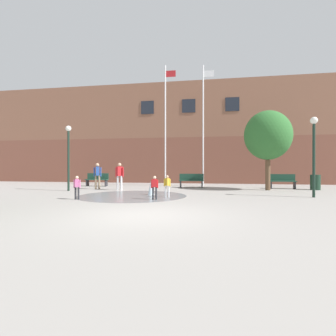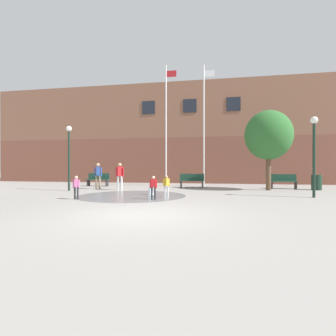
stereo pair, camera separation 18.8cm
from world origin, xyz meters
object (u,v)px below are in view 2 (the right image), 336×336
object	(u,v)px
lamp_post_left_lane	(69,148)
park_bench_far_right	(283,181)
child_running	(153,186)
adult_in_red	(120,174)
flagpole_right	(204,122)
child_in_fountain	(76,186)
child_with_pink_shirt	(166,184)
lamp_post_right_lane	(314,144)
adult_near_bench	(98,174)
trash_can	(317,182)
park_bench_far_left	(98,179)
park_bench_under_right_flagpole	(192,180)
street_tree_near_building	(268,135)
flagpole_left	(166,122)

from	to	relation	value
lamp_post_left_lane	park_bench_far_right	bearing A→B (deg)	16.28
child_running	adult_in_red	xyz separation A→B (m)	(-2.99, 4.00, 0.35)
adult_in_red	flagpole_right	xyz separation A→B (m)	(4.76, 3.87, 3.57)
child_in_fountain	child_with_pink_shirt	bearing A→B (deg)	92.25
child_with_pink_shirt	lamp_post_left_lane	xyz separation A→B (m)	(-6.07, 2.13, 1.86)
park_bench_far_right	lamp_post_right_lane	world-z (taller)	lamp_post_right_lane
adult_near_bench	trash_can	bearing A→B (deg)	69.07
flagpole_right	park_bench_far_left	bearing A→B (deg)	-171.28
adult_in_red	trash_can	world-z (taller)	adult_in_red
adult_near_bench	park_bench_under_right_flagpole	bearing A→B (deg)	82.84
park_bench_under_right_flagpole	street_tree_near_building	xyz separation A→B (m)	(4.57, -1.12, 2.72)
park_bench_far_left	adult_in_red	size ratio (longest dim) A/B	1.01
park_bench_under_right_flagpole	child_running	size ratio (longest dim) A/B	1.62
adult_near_bench	child_in_fountain	size ratio (longest dim) A/B	1.61
park_bench_far_left	park_bench_under_right_flagpole	xyz separation A→B (m)	(6.66, -0.17, 0.00)
adult_near_bench	child_in_fountain	bearing A→B (deg)	-13.18
street_tree_near_building	park_bench_far_left	bearing A→B (deg)	173.46
child_with_pink_shirt	lamp_post_right_lane	bearing A→B (deg)	-125.21
child_running	flagpole_right	distance (m)	8.97
flagpole_left	lamp_post_left_lane	bearing A→B (deg)	-134.95
park_bench_under_right_flagpole	lamp_post_right_lane	xyz separation A→B (m)	(5.84, -4.59, 1.90)
adult_in_red	street_tree_near_building	xyz separation A→B (m)	(8.57, 1.44, 2.27)
flagpole_right	lamp_post_left_lane	bearing A→B (deg)	-147.39
flagpole_right	lamp_post_right_lane	bearing A→B (deg)	-49.21
child_in_fountain	street_tree_near_building	bearing A→B (deg)	104.24
adult_in_red	trash_can	xyz separation A→B (m)	(11.39, 2.11, -0.48)
adult_in_red	adult_near_bench	bearing A→B (deg)	115.52
child_running	flagpole_left	size ratio (longest dim) A/B	0.11
park_bench_far_right	adult_near_bench	bearing A→B (deg)	-168.36
park_bench_far_right	child_running	world-z (taller)	child_running
child_running	flagpole_right	world-z (taller)	flagpole_right
park_bench_far_left	adult_near_bench	world-z (taller)	adult_near_bench
flagpole_right	lamp_post_right_lane	size ratio (longest dim) A/B	2.36
child_running	trash_can	distance (m)	10.39
child_in_fountain	lamp_post_left_lane	xyz separation A→B (m)	(-2.49, 3.58, 1.86)
adult_in_red	lamp_post_right_lane	bearing A→B (deg)	-61.85
child_in_fountain	lamp_post_right_lane	world-z (taller)	lamp_post_right_lane
child_with_pink_shirt	adult_near_bench	world-z (taller)	adult_near_bench
lamp_post_left_lane	trash_can	world-z (taller)	lamp_post_left_lane
flagpole_right	park_bench_under_right_flagpole	bearing A→B (deg)	-119.97
adult_near_bench	lamp_post_left_lane	distance (m)	2.30
park_bench_far_right	adult_near_bench	distance (m)	11.50
flagpole_left	trash_can	size ratio (longest dim) A/B	9.61
park_bench_far_right	street_tree_near_building	bearing A→B (deg)	-131.48
park_bench_far_right	adult_in_red	size ratio (longest dim) A/B	1.01
flagpole_left	lamp_post_right_lane	world-z (taller)	flagpole_left
park_bench_under_right_flagpole	flagpole_left	distance (m)	4.72
child_running	lamp_post_right_lane	xyz separation A→B (m)	(6.85, 1.97, 1.80)
adult_near_bench	trash_can	world-z (taller)	adult_near_bench
lamp_post_left_lane	child_with_pink_shirt	bearing A→B (deg)	-19.32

